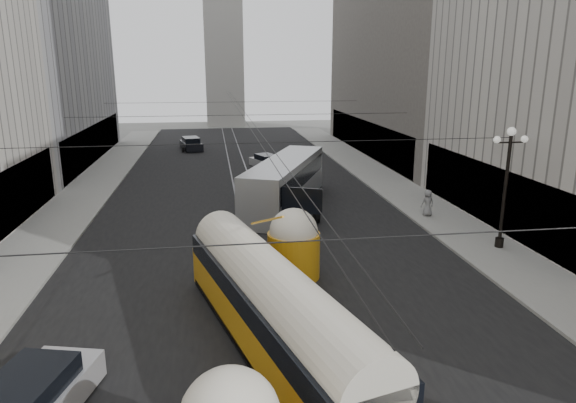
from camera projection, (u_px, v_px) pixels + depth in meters
name	position (u px, v px, depth m)	size (l,w,h in m)	color
road	(245.00, 193.00, 39.47)	(20.00, 85.00, 0.02)	black
sidewalk_left	(92.00, 187.00, 41.10)	(4.00, 72.00, 0.15)	gray
sidewalk_right	(380.00, 178.00, 44.50)	(4.00, 72.00, 0.15)	gray
rail_left	(235.00, 193.00, 39.37)	(0.12, 85.00, 0.04)	gray
rail_right	(255.00, 193.00, 39.58)	(0.12, 85.00, 0.04)	gray
building_left_far	(16.00, 12.00, 47.78)	(12.60, 28.60, 28.60)	#999999
distant_tower	(223.00, 30.00, 81.03)	(6.00, 6.00, 31.36)	#B2AFA8
lamppost_right_mid	(506.00, 181.00, 26.44)	(1.86, 0.44, 6.37)	black
catenary	(246.00, 117.00, 37.01)	(25.00, 72.00, 0.23)	black
streetcar	(273.00, 307.00, 17.29)	(5.76, 14.84, 3.34)	orange
city_bus	(285.00, 181.00, 35.47)	(7.49, 13.32, 3.26)	#B3B5B9
sedan_silver	(29.00, 403.00, 13.84)	(3.18, 5.20, 1.53)	#B9BABF
sedan_white_far	(266.00, 162.00, 49.06)	(3.12, 4.39, 1.28)	silver
sedan_dark_far	(191.00, 144.00, 59.41)	(2.89, 5.00, 1.48)	black
pedestrian_sidewalk_right	(428.00, 203.00, 32.82)	(0.83, 0.51, 1.70)	gray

